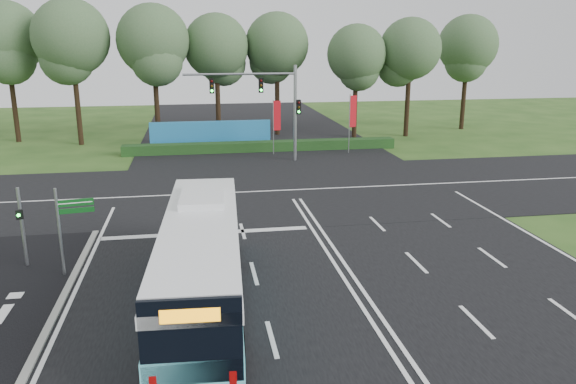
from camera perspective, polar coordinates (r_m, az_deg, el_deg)
The scene contains 13 objects.
ground at distance 22.47m, azimuth 5.00°, elevation -7.78°, with size 120.00×120.00×0.00m, color #284A18.
road_main at distance 22.46m, azimuth 5.01°, elevation -7.73°, with size 20.00×120.00×0.04m, color black.
road_cross at distance 33.59m, azimuth -0.07°, elevation 0.16°, with size 120.00×14.00×0.05m, color black.
kerb_strip at distance 19.68m, azimuth -23.04°, elevation -12.32°, with size 0.25×18.00×0.12m, color gray.
city_bus at distance 18.86m, azimuth -8.77°, elevation -6.97°, with size 3.08×11.81×3.36m.
pedestrian_signal at distance 24.26m, azimuth -25.43°, elevation -3.01°, with size 0.30×0.41×3.26m.
street_sign at distance 22.62m, azimuth -21.49°, elevation -2.65°, with size 1.35×0.28×3.48m.
banner_flag_mid at distance 43.92m, azimuth -1.22°, elevation 7.45°, with size 0.63×0.16×4.30m.
banner_flag_right at distance 44.84m, azimuth 6.53°, elevation 7.78°, with size 0.65×0.29×4.64m.
traffic_light_gantry at distance 41.07m, azimuth -1.76°, elevation 9.50°, with size 8.41×0.28×7.00m.
hedge at distance 45.58m, azimuth -2.66°, elevation 4.65°, with size 22.00×1.20×0.80m, color #163814.
blue_hoarding at distance 47.63m, azimuth -7.84°, elevation 5.83°, with size 10.00×0.30×2.20m, color #2179B7.
eucalyptus_row at distance 51.32m, azimuth -5.68°, elevation 14.75°, with size 48.14×8.86×12.10m.
Camera 1 is at (-5.32, -19.99, 8.76)m, focal length 35.00 mm.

